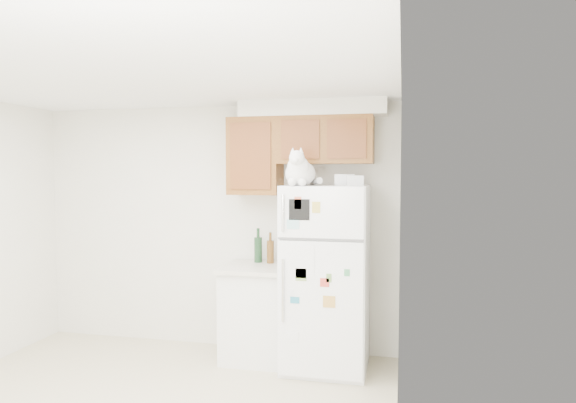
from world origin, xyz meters
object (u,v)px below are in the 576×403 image
(storage_box_back, at_px, (345,180))
(bottle_amber, at_px, (270,248))
(refrigerator, at_px, (326,277))
(cat, at_px, (300,171))
(storage_box_front, at_px, (355,180))
(bottle_green, at_px, (258,245))
(base_counter, at_px, (257,312))

(storage_box_back, distance_m, bottle_amber, 1.01)
(refrigerator, distance_m, cat, 1.02)
(storage_box_front, relative_size, bottle_green, 0.44)
(refrigerator, xyz_separation_m, storage_box_front, (0.26, -0.01, 0.89))
(storage_box_back, xyz_separation_m, bottle_green, (-0.88, 0.12, -0.66))
(refrigerator, xyz_separation_m, storage_box_back, (0.15, 0.12, 0.90))
(storage_box_front, bearing_deg, cat, -162.62)
(base_counter, bearing_deg, cat, -32.28)
(cat, bearing_deg, bottle_green, 137.34)
(cat, relative_size, storage_box_front, 3.19)
(bottle_amber, bearing_deg, storage_box_front, -15.39)
(base_counter, distance_m, cat, 1.48)
(base_counter, xyz_separation_m, bottle_green, (-0.03, 0.17, 0.63))
(base_counter, xyz_separation_m, storage_box_front, (0.95, -0.09, 1.28))
(base_counter, height_order, bottle_green, bottle_green)
(base_counter, bearing_deg, refrigerator, -6.09)
(refrigerator, height_order, storage_box_front, storage_box_front)
(refrigerator, relative_size, bottle_amber, 5.54)
(storage_box_back, bearing_deg, base_counter, -178.58)
(storage_box_front, bearing_deg, bottle_green, 157.01)
(bottle_green, bearing_deg, bottle_amber, -9.85)
(base_counter, height_order, cat, cat)
(refrigerator, bearing_deg, bottle_green, 161.24)
(bottle_green, relative_size, bottle_amber, 1.12)
(bottle_amber, bearing_deg, refrigerator, -20.64)
(storage_box_back, relative_size, storage_box_front, 1.20)
(bottle_amber, bearing_deg, base_counter, -123.51)
(refrigerator, relative_size, base_counter, 1.85)
(bottle_green, height_order, bottle_amber, bottle_green)
(storage_box_back, bearing_deg, storage_box_front, -53.39)
(refrigerator, height_order, bottle_green, refrigerator)
(bottle_amber, bearing_deg, bottle_green, 170.15)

